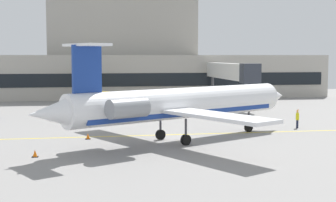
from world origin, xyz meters
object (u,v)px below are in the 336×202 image
(baggage_tug, at_px, (102,100))
(regional_jet, at_px, (178,104))
(pushback_tractor, at_px, (180,105))
(marshaller, at_px, (297,118))

(baggage_tug, bearing_deg, regional_jet, -79.74)
(pushback_tractor, distance_m, marshaller, 19.44)
(regional_jet, distance_m, pushback_tractor, 23.70)
(regional_jet, bearing_deg, pushback_tractor, 78.46)
(regional_jet, xyz_separation_m, marshaller, (13.76, 5.90, -2.32))
(baggage_tug, xyz_separation_m, pushback_tractor, (10.20, -7.20, -0.11))
(regional_jet, relative_size, marshaller, 13.07)
(regional_jet, bearing_deg, baggage_tug, 100.26)
(baggage_tug, distance_m, marshaller, 31.09)
(marshaller, bearing_deg, regional_jet, -156.81)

